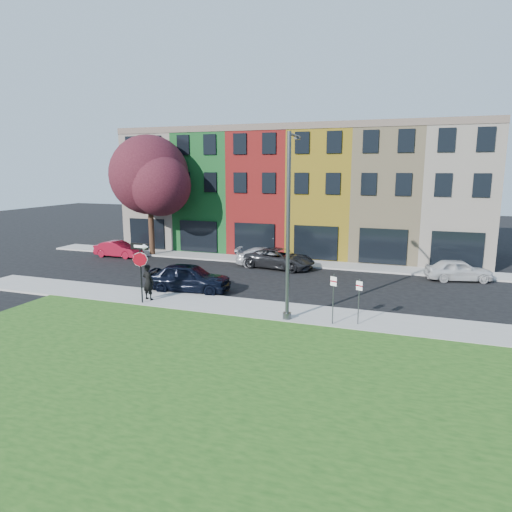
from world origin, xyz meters
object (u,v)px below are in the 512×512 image
at_px(sedan_near, 189,278).
at_px(street_lamp, 289,227).
at_px(man, 148,282).
at_px(stop_sign, 140,261).

xyz_separation_m(sedan_near, street_lamp, (6.83, -2.99, 3.61)).
relative_size(man, street_lamp, 0.23).
relative_size(sedan_near, street_lamp, 0.60).
xyz_separation_m(stop_sign, man, (0.02, 0.62, -1.29)).
bearing_deg(man, stop_sign, 99.47).
relative_size(stop_sign, sedan_near, 0.62).
bearing_deg(sedan_near, stop_sign, 154.97).
height_order(stop_sign, street_lamp, street_lamp).
xyz_separation_m(man, street_lamp, (7.91, -0.41, 3.36)).
relative_size(stop_sign, man, 1.64).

